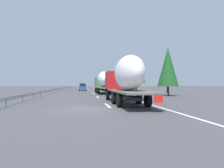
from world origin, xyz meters
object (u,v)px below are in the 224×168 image
car_blue_sedan (83,87)px  road_sign (105,83)px  truck_lead (103,81)px  truck_trailing (126,78)px  car_black_suv (83,86)px

car_blue_sedan → road_sign: 10.72m
truck_lead → car_blue_sedan: truck_lead is taller
truck_trailing → car_black_suv: 54.61m
road_sign → car_black_suv: bearing=27.5°
car_black_suv → road_sign: (-12.88, -6.71, 1.23)m
truck_lead → road_sign: (22.65, -3.10, -0.09)m
truck_lead → road_sign: truck_lead is taller
truck_lead → car_black_suv: size_ratio=3.00×
car_black_suv → car_blue_sedan: 21.02m
car_blue_sedan → road_sign: bearing=-40.2°
car_blue_sedan → truck_trailing: bearing=-173.6°
truck_lead → car_black_suv: 35.74m
truck_trailing → car_black_suv: size_ratio=2.92×
car_black_suv → car_blue_sedan: bearing=179.5°
car_black_suv → truck_trailing: bearing=-176.2°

